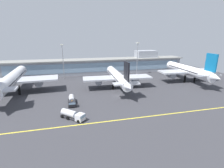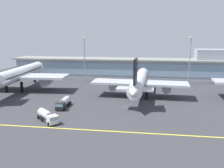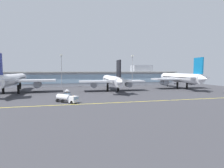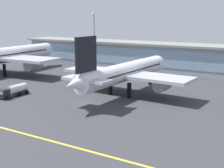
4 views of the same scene
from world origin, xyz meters
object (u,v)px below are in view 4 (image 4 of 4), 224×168
at_px(airliner_near_left, 4,56).
at_px(service_truck_far, 12,91).
at_px(airliner_near_right, 125,72).
at_px(apron_light_mast_west, 94,32).

xyz_separation_m(airliner_near_left, service_truck_far, (27.19, -20.57, -5.26)).
bearing_deg(airliner_near_right, airliner_near_left, 89.12).
xyz_separation_m(airliner_near_left, airliner_near_right, (51.16, -3.17, -0.83)).
distance_m(airliner_near_left, apron_light_mast_west, 33.86).
bearing_deg(apron_light_mast_west, airliner_near_right, -43.53).
relative_size(airliner_near_right, apron_light_mast_west, 2.10).
relative_size(airliner_near_left, apron_light_mast_west, 2.52).
height_order(service_truck_far, apron_light_mast_west, apron_light_mast_west).
distance_m(airliner_near_right, service_truck_far, 29.95).
distance_m(airliner_near_right, apron_light_mast_west, 39.73).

